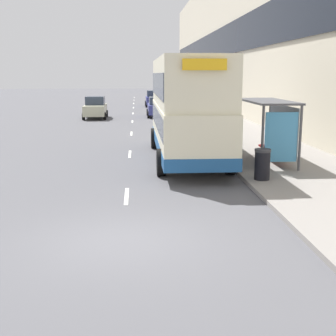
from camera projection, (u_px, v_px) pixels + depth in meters
The scene contains 19 objects.
ground_plane at pixel (123, 240), 10.47m from camera, with size 220.00×220.00×0.00m, color #515156.
pavement at pixel (196, 109), 48.54m from camera, with size 5.00×93.00×0.14m.
terrace_facade at pixel (236, 34), 47.32m from camera, with size 3.10×93.00×15.24m.
lane_mark_0 at pixel (127, 196), 14.23m from camera, with size 0.12×2.00×0.01m.
lane_mark_1 at pixel (130, 154), 21.69m from camera, with size 0.12×2.00×0.01m.
lane_mark_2 at pixel (131, 134), 29.15m from camera, with size 0.12×2.00×0.01m.
lane_mark_3 at pixel (132, 121), 36.61m from camera, with size 0.12×2.00×0.01m.
lane_mark_4 at pixel (133, 113), 44.07m from camera, with size 0.12×2.00×0.01m.
lane_mark_5 at pixel (133, 108), 51.54m from camera, with size 0.12×2.00×0.01m.
lane_mark_6 at pixel (134, 103), 59.00m from camera, with size 0.12×2.00×0.01m.
lane_mark_7 at pixel (134, 100), 66.46m from camera, with size 0.12×2.00×0.01m.
lane_mark_8 at pixel (134, 97), 73.92m from camera, with size 0.12×2.00×0.01m.
bus_shelter at pixel (274, 120), 18.56m from camera, with size 1.60×4.20×2.48m.
double_decker_bus_near at pixel (187, 107), 19.79m from camera, with size 2.85×10.11×4.30m.
car_0 at pixel (159, 107), 40.48m from camera, with size 2.08×4.26×1.71m.
car_1 at pixel (154, 99), 53.14m from camera, with size 2.01×4.32×1.83m.
car_2 at pixel (95, 108), 39.00m from camera, with size 1.91×4.08×1.83m.
pedestrian_1 at pixel (284, 142), 19.06m from camera, with size 0.31×0.31×1.58m.
litter_bin at pixel (262, 164), 15.76m from camera, with size 0.55×0.55×1.05m.
Camera 1 is at (0.34, -9.99, 3.65)m, focal length 50.00 mm.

